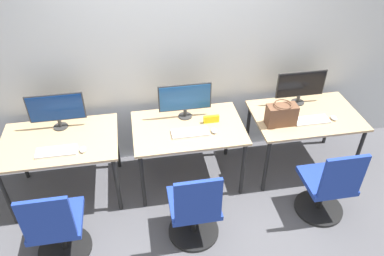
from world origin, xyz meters
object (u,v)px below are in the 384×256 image
office_chair_center (195,212)px  handbag (281,115)px  office_chair_left (57,229)px  mouse_left (83,149)px  monitor_center (185,99)px  keyboard_center (190,133)px  monitor_left (56,109)px  mouse_center (214,131)px  monitor_right (301,86)px  keyboard_right (311,120)px  keyboard_left (56,152)px  mouse_right (334,118)px  office_chair_right (328,189)px

office_chair_center → handbag: bearing=34.2°
office_chair_left → handbag: 2.34m
mouse_left → monitor_center: 1.11m
handbag → office_chair_left: bearing=-163.0°
keyboard_center → office_chair_center: size_ratio=0.42×
monitor_left → keyboard_center: 1.32m
mouse_center → monitor_right: monitor_right is taller
keyboard_center → mouse_center: size_ratio=4.06×
keyboard_right → handbag: 0.35m
keyboard_left → mouse_left: 0.24m
office_chair_left → mouse_right: size_ratio=9.68×
monitor_left → monitor_right: (2.52, 0.01, 0.00)m
office_chair_left → keyboard_left: bearing=89.6°
handbag → office_chair_center: bearing=-145.8°
keyboard_left → keyboard_center: (1.26, 0.07, 0.00)m
keyboard_center → keyboard_right: (1.26, -0.01, 0.00)m
keyboard_left → mouse_center: 1.50m
mouse_left → mouse_center: (1.26, 0.07, 0.00)m
keyboard_right → office_chair_left: bearing=-165.4°
monitor_right → office_chair_right: 1.12m
monitor_left → office_chair_center: monitor_left is taller
monitor_left → keyboard_left: 0.45m
mouse_left → office_chair_left: (-0.24, -0.58, -0.37)m
keyboard_center → keyboard_right: size_ratio=1.00×
office_chair_left → keyboard_right: bearing=14.6°
keyboard_left → office_chair_center: size_ratio=0.42×
office_chair_left → monitor_center: 1.69m
office_chair_left → keyboard_center: (1.27, 0.67, 0.36)m
keyboard_right → mouse_right: (0.24, -0.01, 0.01)m
keyboard_center → mouse_center: (0.24, -0.02, 0.01)m
monitor_center → office_chair_center: bearing=-94.4°
office_chair_left → mouse_right: office_chair_left is taller
monitor_right → monitor_center: bearing=-177.8°
monitor_left → monitor_right: 2.52m
keyboard_left → mouse_right: size_ratio=4.06×
monitor_center → mouse_center: 0.44m
monitor_right → keyboard_left: bearing=-170.7°
monitor_left → keyboard_left: bearing=-90.0°
mouse_right → handbag: bearing=178.4°
monitor_left → office_chair_center: 1.66m
monitor_right → keyboard_right: bearing=-90.0°
keyboard_center → monitor_right: monitor_right is taller
office_chair_center → keyboard_right: bearing=26.7°
office_chair_right → keyboard_right: bearing=86.7°
keyboard_center → mouse_left: bearing=-175.1°
monitor_left → keyboard_right: monitor_left is taller
monitor_left → keyboard_right: bearing=-7.7°
keyboard_center → mouse_right: bearing=-0.7°
office_chair_left → office_chair_right: same height
mouse_left → monitor_center: size_ratio=0.17×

